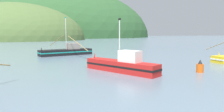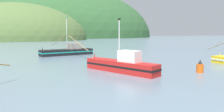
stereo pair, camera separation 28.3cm
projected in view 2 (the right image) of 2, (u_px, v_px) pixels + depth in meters
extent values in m
ellipsoid|color=#516B38|center=(19.00, 40.00, 134.01)|extent=(86.13, 68.90, 46.48)
ellipsoid|color=#2D562D|center=(65.00, 37.00, 228.81)|extent=(188.78, 151.02, 102.84)
cone|color=gold|center=(220.00, 54.00, 30.67)|extent=(0.21, 0.21, 0.70)
cylinder|color=#997F4C|center=(222.00, 44.00, 36.42)|extent=(0.45, 6.85, 2.62)
cube|color=black|center=(67.00, 52.00, 42.38)|extent=(10.80, 5.65, 1.17)
cube|color=teal|center=(67.00, 52.00, 42.37)|extent=(10.90, 5.70, 0.21)
cone|color=black|center=(42.00, 48.00, 39.62)|extent=(0.25, 0.25, 0.70)
cube|color=gray|center=(74.00, 46.00, 43.08)|extent=(2.82, 2.80, 1.20)
cylinder|color=silver|center=(67.00, 34.00, 42.03)|extent=(0.12, 0.12, 6.15)
cube|color=teal|center=(66.00, 18.00, 41.69)|extent=(0.35, 0.14, 0.20)
cylinder|color=#997F4C|center=(78.00, 43.00, 37.64)|extent=(2.65, 7.98, 2.52)
cylinder|color=#997F4C|center=(57.00, 41.00, 46.66)|extent=(2.65, 7.98, 2.52)
cube|color=red|center=(120.00, 66.00, 24.00)|extent=(6.46, 9.01, 1.26)
cube|color=black|center=(120.00, 66.00, 24.00)|extent=(6.53, 9.10, 0.23)
cone|color=red|center=(94.00, 55.00, 26.84)|extent=(0.27, 0.27, 0.70)
cube|color=silver|center=(129.00, 56.00, 22.98)|extent=(2.40, 2.75, 1.26)
cylinder|color=silver|center=(119.00, 41.00, 23.81)|extent=(0.12, 0.12, 4.57)
cube|color=black|center=(119.00, 19.00, 23.55)|extent=(0.21, 0.32, 0.20)
cylinder|color=#E55914|center=(200.00, 68.00, 23.58)|extent=(0.79, 0.79, 0.96)
cone|color=black|center=(200.00, 62.00, 23.50)|extent=(0.47, 0.47, 0.50)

